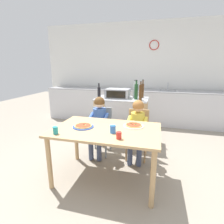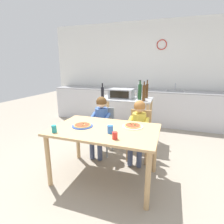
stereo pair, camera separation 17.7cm
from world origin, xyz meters
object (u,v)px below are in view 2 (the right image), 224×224
(pizza_plate_white, at_px, (133,126))
(drinking_cup_teal, at_px, (54,129))
(bottle_brown_beer, at_px, (140,92))
(bottle_clear_vinegar, at_px, (102,93))
(pizza_plate_blue_rimmed, at_px, (82,125))
(bottle_tall_green_wine, at_px, (147,90))
(bottle_dark_olive_oil, at_px, (139,91))
(bottle_squat_spirits, at_px, (144,93))
(drinking_cup_blue, at_px, (110,129))
(dining_table, at_px, (105,135))
(dining_chair_left, at_px, (103,127))
(child_in_yellow_shirt, at_px, (138,124))
(dining_chair_right, at_px, (139,131))
(child_in_blue_striped_shirt, at_px, (100,120))
(kitchen_island_cart, at_px, (125,113))
(toaster_oven, at_px, (122,93))
(drinking_cup_red, at_px, (115,136))

(pizza_plate_white, xyz_separation_m, drinking_cup_teal, (-0.87, -0.51, 0.03))
(bottle_brown_beer, distance_m, bottle_clear_vinegar, 0.72)
(pizza_plate_blue_rimmed, height_order, pizza_plate_white, same)
(bottle_brown_beer, distance_m, bottle_tall_green_wine, 0.23)
(bottle_dark_olive_oil, bearing_deg, bottle_squat_spirits, -64.14)
(bottle_clear_vinegar, relative_size, bottle_tall_green_wine, 0.86)
(bottle_squat_spirits, height_order, drinking_cup_blue, bottle_squat_spirits)
(bottle_squat_spirits, height_order, pizza_plate_white, bottle_squat_spirits)
(bottle_brown_beer, relative_size, dining_table, 0.27)
(dining_chair_left, relative_size, drinking_cup_blue, 8.39)
(child_in_yellow_shirt, bearing_deg, bottle_clear_vinegar, 148.50)
(dining_chair_right, relative_size, child_in_blue_striped_shirt, 0.80)
(bottle_clear_vinegar, xyz_separation_m, bottle_dark_olive_oil, (0.63, 0.38, 0.02))
(kitchen_island_cart, relative_size, bottle_clear_vinegar, 3.34)
(bottle_clear_vinegar, bearing_deg, dining_chair_left, -67.60)
(dining_chair_left, bearing_deg, bottle_clear_vinegar, 112.40)
(child_in_blue_striped_shirt, bearing_deg, kitchen_island_cart, 71.83)
(bottle_brown_beer, bearing_deg, child_in_yellow_shirt, -80.39)
(bottle_squat_spirits, distance_m, dining_table, 1.29)
(toaster_oven, height_order, bottle_tall_green_wine, bottle_tall_green_wine)
(bottle_squat_spirits, bearing_deg, bottle_tall_green_wine, 88.73)
(bottle_squat_spirits, relative_size, child_in_yellow_shirt, 0.36)
(dining_chair_right, xyz_separation_m, child_in_yellow_shirt, (0.00, -0.12, 0.16))
(bottle_tall_green_wine, relative_size, dining_chair_left, 0.45)
(kitchen_island_cart, bearing_deg, drinking_cup_red, -79.45)
(drinking_cup_blue, relative_size, drinking_cup_teal, 1.08)
(bottle_dark_olive_oil, distance_m, dining_chair_right, 0.96)
(bottle_clear_vinegar, xyz_separation_m, pizza_plate_white, (0.80, -0.92, -0.28))
(child_in_blue_striped_shirt, height_order, drinking_cup_red, child_in_blue_striped_shirt)
(bottle_squat_spirits, relative_size, dining_chair_right, 0.44)
(toaster_oven, distance_m, bottle_brown_beer, 0.39)
(pizza_plate_white, bearing_deg, dining_table, -151.02)
(bottle_tall_green_wine, xyz_separation_m, dining_chair_left, (-0.64, -0.78, -0.58))
(bottle_clear_vinegar, bearing_deg, bottle_brown_beer, 16.67)
(bottle_tall_green_wine, relative_size, dining_table, 0.26)
(child_in_blue_striped_shirt, relative_size, drinking_cup_red, 12.36)
(drinking_cup_blue, bearing_deg, kitchen_island_cart, 97.48)
(drinking_cup_red, bearing_deg, drinking_cup_teal, -176.36)
(child_in_yellow_shirt, bearing_deg, bottle_tall_green_wine, 90.88)
(child_in_yellow_shirt, distance_m, drinking_cup_red, 0.91)
(drinking_cup_blue, bearing_deg, dining_chair_right, 76.06)
(bottle_dark_olive_oil, distance_m, pizza_plate_white, 1.35)
(dining_chair_left, bearing_deg, bottle_tall_green_wine, 50.86)
(child_in_yellow_shirt, relative_size, pizza_plate_blue_rimmed, 3.50)
(drinking_cup_teal, bearing_deg, pizza_plate_white, 30.40)
(bottle_tall_green_wine, bearing_deg, pizza_plate_blue_rimmed, -112.56)
(drinking_cup_red, xyz_separation_m, drinking_cup_teal, (-0.77, -0.05, 0.00))
(child_in_yellow_shirt, relative_size, pizza_plate_white, 3.59)
(kitchen_island_cart, distance_m, bottle_clear_vinegar, 0.63)
(dining_chair_right, distance_m, drinking_cup_red, 1.06)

